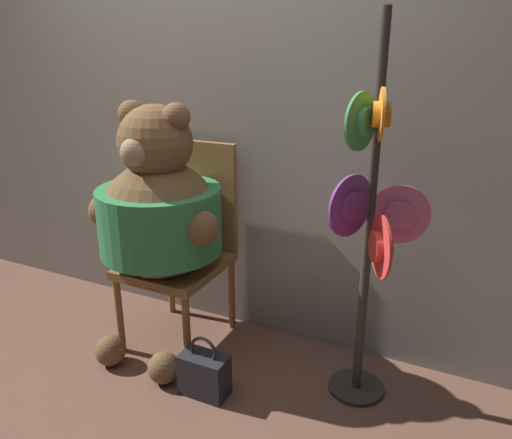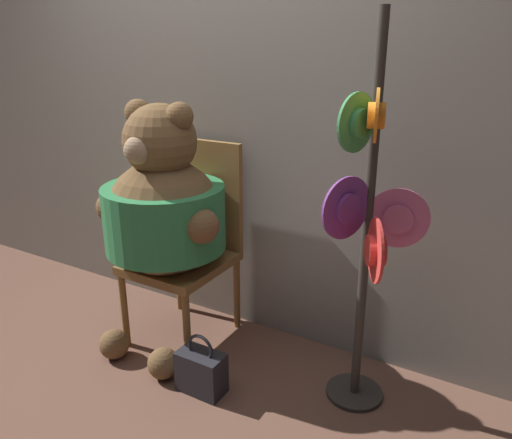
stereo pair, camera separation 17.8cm
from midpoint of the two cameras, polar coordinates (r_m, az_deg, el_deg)
ground_plane at (r=2.79m, az=-13.89°, el=-17.62°), size 14.00×14.00×0.00m
wall_back at (r=2.90m, az=-6.03°, el=14.09°), size 8.00×0.10×2.78m
chair at (r=2.91m, az=-9.87°, el=-2.36°), size 0.51×0.55×1.14m
teddy_bear at (r=2.70m, az=-12.89°, el=0.77°), size 0.79×0.70×1.39m
hat_display_rack at (r=2.20m, az=10.71°, el=-0.73°), size 0.39×0.42×1.80m
handbag_on_ground at (r=2.61m, az=-7.98°, el=-17.09°), size 0.24×0.14×0.32m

